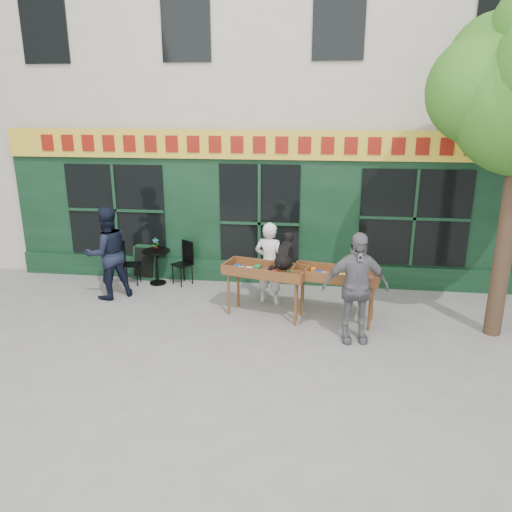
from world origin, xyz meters
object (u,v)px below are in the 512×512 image
Objects in this scene: book_cart_center at (266,274)px; man_right at (355,288)px; book_cart_right at (335,278)px; bistro_table at (157,260)px; dog at (285,251)px; man_left at (107,253)px; woman at (269,263)px.

man_right reaches higher than book_cart_center.
bistro_table is at bearing 169.50° from book_cart_right.
man_left reaches higher than dog.
woman is at bearing -16.48° from bistro_table.
book_cart_center is 1.77m from man_right.
book_cart_center is at bearing 104.28° from woman.
man_left reaches higher than book_cart_right.
book_cart_right is (0.91, -0.03, -0.47)m from dog.
woman is 1.46m from book_cart_right.
book_cart_right is (1.26, -0.08, 0.00)m from book_cart_center.
woman is 2.67m from bistro_table.
woman is at bearing 139.91° from man_left.
book_cart_right is 4.09m from bistro_table.
bistro_table is (-2.55, 0.75, -0.27)m from woman.
book_cart_center is at bearing -172.68° from book_cart_right.
bistro_table is at bearing -170.55° from man_left.
man_left is (-3.60, 0.55, -0.35)m from dog.
dog is 0.38× the size of book_cart_right.
bistro_table is at bearing 142.24° from man_right.
book_cart_center is 0.86× the size of man_left.
man_right is (1.56, -0.83, 0.11)m from book_cart_center.
book_cart_center reaches higher than bistro_table.
woman is at bearing 127.37° from man_right.
book_cart_center is 3.29m from man_left.
man_right is 4.69m from bistro_table.
bistro_table is 1.21m from man_left.
man_left is (-0.70, -0.90, 0.39)m from bistro_table.
man_left is (-3.25, -0.15, 0.12)m from woman.
man_right reaches higher than woman.
book_cart_center is 1.26m from book_cart_right.
woman is 2.15× the size of bistro_table.
dog is 3.32m from bistro_table.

